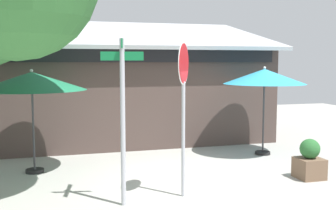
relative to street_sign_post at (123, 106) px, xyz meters
name	(u,v)px	position (x,y,z in m)	size (l,w,h in m)	color
ground_plane	(188,181)	(1.72, 1.29, -1.93)	(28.00, 28.00, 0.10)	#9E9B93
cafe_building	(125,89)	(1.29, 6.89, -0.16)	(9.82, 5.29, 4.28)	#473833
street_sign_post	(123,106)	(0.00, 0.00, 0.00)	(0.77, 0.83, 3.12)	#A8AAB2
stop_sign	(183,89)	(1.24, 0.17, 0.29)	(0.45, 0.71, 3.07)	#A8AAB2
patio_umbrella_forest_green_left	(32,82)	(-1.68, 2.89, 0.34)	(2.60, 2.60, 2.52)	black
patio_umbrella_teal_center	(264,77)	(4.65, 3.12, 0.38)	(2.36, 2.36, 2.56)	black
sidewalk_planter	(309,161)	(4.44, 0.57, -1.47)	(0.58, 0.58, 0.93)	brown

